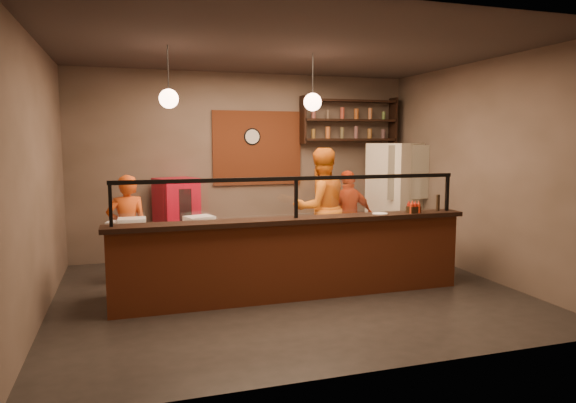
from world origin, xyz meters
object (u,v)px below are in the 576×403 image
object	(u,v)px
cook_mid	(320,208)
condiment_caddy	(414,210)
wall_clock	(252,137)
red_cooler	(177,221)
cook_right	(348,217)
pepper_mill	(438,203)
cook_left	(127,229)
fridge	(396,198)
pizza_dough	(290,224)

from	to	relation	value
cook_mid	condiment_caddy	distance (m)	1.72
wall_clock	red_cooler	world-z (taller)	wall_clock
cook_mid	red_cooler	bearing A→B (deg)	-31.15
cook_right	pepper_mill	distance (m)	1.78
cook_mid	cook_right	bearing A→B (deg)	-171.48
wall_clock	condiment_caddy	size ratio (longest dim) A/B	1.88
cook_left	fridge	bearing A→B (deg)	-179.88
wall_clock	cook_mid	bearing A→B (deg)	-57.47
cook_mid	pepper_mill	distance (m)	1.90
red_cooler	pizza_dough	world-z (taller)	red_cooler
wall_clock	fridge	distance (m)	2.82
cook_mid	pepper_mill	world-z (taller)	cook_mid
cook_right	red_cooler	world-z (taller)	cook_right
cook_mid	pizza_dough	size ratio (longest dim) A/B	3.73
pizza_dough	red_cooler	bearing A→B (deg)	122.95
fridge	condiment_caddy	xyz separation A→B (m)	(-0.94, -2.12, 0.11)
cook_left	red_cooler	world-z (taller)	cook_left
cook_mid	cook_right	world-z (taller)	cook_mid
cook_mid	pepper_mill	bearing A→B (deg)	121.72
wall_clock	cook_mid	distance (m)	1.89
wall_clock	cook_right	bearing A→B (deg)	-38.96
fridge	red_cooler	world-z (taller)	fridge
red_cooler	pepper_mill	size ratio (longest dim) A/B	6.32
wall_clock	cook_right	distance (m)	2.21
red_cooler	pizza_dough	size ratio (longest dim) A/B	2.77
cook_right	fridge	xyz separation A→B (m)	(1.13, 0.42, 0.22)
fridge	cook_mid	bearing A→B (deg)	174.90
red_cooler	pizza_dough	xyz separation A→B (m)	(1.32, -2.03, 0.20)
cook_mid	fridge	bearing A→B (deg)	-168.38
cook_left	cook_right	distance (m)	3.53
pepper_mill	fridge	bearing A→B (deg)	76.14
cook_right	fridge	distance (m)	1.22
cook_mid	red_cooler	distance (m)	2.39
condiment_caddy	fridge	bearing A→B (deg)	66.22
condiment_caddy	pepper_mill	xyz separation A→B (m)	(0.43, 0.08, 0.07)
fridge	pizza_dough	xyz separation A→B (m)	(-2.55, -1.65, -0.09)
wall_clock	condiment_caddy	xyz separation A→B (m)	(1.56, -2.81, -1.00)
cook_left	condiment_caddy	bearing A→B (deg)	150.46
cook_right	pizza_dough	xyz separation A→B (m)	(-1.42, -1.23, 0.13)
wall_clock	pepper_mill	distance (m)	3.51
wall_clock	pizza_dough	size ratio (longest dim) A/B	0.58
red_cooler	pizza_dough	bearing A→B (deg)	-78.90
pizza_dough	pepper_mill	bearing A→B (deg)	-10.78
wall_clock	condiment_caddy	bearing A→B (deg)	-60.90
wall_clock	fridge	world-z (taller)	wall_clock
cook_mid	fridge	size ratio (longest dim) A/B	0.97
pizza_dough	cook_left	bearing A→B (deg)	153.03
red_cooler	condiment_caddy	bearing A→B (deg)	-62.35
pepper_mill	red_cooler	bearing A→B (deg)	144.22
cook_left	pizza_dough	distance (m)	2.36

